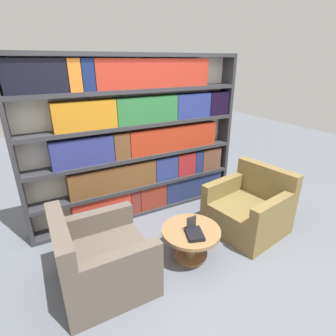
{
  "coord_description": "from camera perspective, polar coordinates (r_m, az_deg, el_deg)",
  "views": [
    {
      "loc": [
        -1.3,
        -1.94,
        2.12
      ],
      "look_at": [
        0.09,
        0.59,
        0.93
      ],
      "focal_mm": 28.0,
      "sensor_mm": 36.0,
      "label": 1
    }
  ],
  "objects": [
    {
      "name": "stray_book",
      "position": [
        2.9,
        5.8,
        -14.09
      ],
      "size": [
        0.24,
        0.28,
        0.04
      ],
      "color": "black",
      "rests_on": "coffee_table"
    },
    {
      "name": "coffee_table",
      "position": [
        3.06,
        4.98,
        -14.83
      ],
      "size": [
        0.66,
        0.66,
        0.38
      ],
      "color": "olive",
      "rests_on": "ground_plane"
    },
    {
      "name": "ground_plane",
      "position": [
        3.15,
        3.93,
        -19.88
      ],
      "size": [
        14.0,
        14.0,
        0.0
      ],
      "primitive_type": "plane",
      "color": "slate"
    },
    {
      "name": "armchair_left",
      "position": [
        2.82,
        -14.45,
        -19.03
      ],
      "size": [
        0.87,
        0.87,
        0.83
      ],
      "rotation": [
        0.0,
        0.0,
        1.57
      ],
      "color": "brown",
      "rests_on": "ground_plane"
    },
    {
      "name": "armchair_right",
      "position": [
        3.68,
        17.19,
        -8.65
      ],
      "size": [
        0.99,
        1.0,
        0.83
      ],
      "rotation": [
        0.0,
        0.0,
        -1.41
      ],
      "color": "olive",
      "rests_on": "ground_plane"
    },
    {
      "name": "bookshelf",
      "position": [
        3.65,
        -5.9,
        6.01
      ],
      "size": [
        3.03,
        0.3,
        2.21
      ],
      "color": "silver",
      "rests_on": "ground_plane"
    },
    {
      "name": "table_sign",
      "position": [
        2.95,
        5.1,
        -12.07
      ],
      "size": [
        0.12,
        0.06,
        0.17
      ],
      "color": "black",
      "rests_on": "coffee_table"
    }
  ]
}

